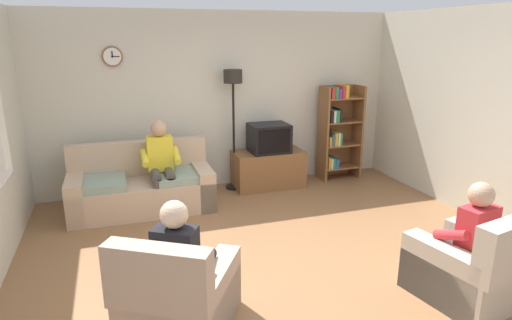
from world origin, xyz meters
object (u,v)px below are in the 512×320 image
object	(u,v)px
tv	(269,138)
bookshelf	(337,129)
armchair_near_window	(178,297)
floor_lamp	(233,97)
tv_stand	(268,169)
person_on_couch	(161,161)
person_in_right_armchair	(466,234)
couch	(142,188)
armchair_near_bookshelf	(470,269)
person_in_left_armchair	(181,257)

from	to	relation	value
tv	bookshelf	size ratio (longest dim) A/B	0.38
armchair_near_window	floor_lamp	bearing A→B (deg)	66.84
tv_stand	bookshelf	distance (m)	1.36
bookshelf	armchair_near_window	distance (m)	4.48
person_on_couch	person_in_right_armchair	size ratio (longest dim) A/B	1.11
tv_stand	person_on_couch	bearing A→B (deg)	-165.09
floor_lamp	bookshelf	bearing A→B (deg)	-0.95
armchair_near_window	person_in_right_armchair	distance (m)	2.60
bookshelf	person_on_couch	world-z (taller)	bookshelf
armchair_near_window	person_on_couch	size ratio (longest dim) A/B	0.94
couch	tv_stand	size ratio (longest dim) A/B	1.73
armchair_near_bookshelf	person_in_right_armchair	size ratio (longest dim) A/B	0.91
bookshelf	person_in_left_armchair	distance (m)	4.37
floor_lamp	armchair_near_bookshelf	bearing A→B (deg)	-71.26
tv_stand	armchair_near_window	world-z (taller)	armchair_near_window
bookshelf	floor_lamp	bearing A→B (deg)	179.05
armchair_near_bookshelf	person_in_left_armchair	world-z (taller)	person_in_left_armchair
armchair_near_bookshelf	person_on_couch	bearing A→B (deg)	128.26
bookshelf	armchair_near_bookshelf	bearing A→B (deg)	-98.85
armchair_near_bookshelf	person_on_couch	size ratio (longest dim) A/B	0.82
couch	armchair_near_bookshelf	size ratio (longest dim) A/B	1.87
couch	person_on_couch	bearing A→B (deg)	-21.89
tv	person_in_right_armchair	distance (m)	3.45
floor_lamp	armchair_near_bookshelf	xyz separation A→B (m)	(1.22, -3.59, -1.16)
couch	tv	xyz separation A→B (m)	(1.98, 0.32, 0.49)
couch	person_in_left_armchair	world-z (taller)	person_in_left_armchair
tv_stand	floor_lamp	bearing A→B (deg)	169.48
floor_lamp	person_on_couch	bearing A→B (deg)	-154.77
bookshelf	person_in_right_armchair	size ratio (longest dim) A/B	1.41
bookshelf	person_on_couch	bearing A→B (deg)	-169.91
couch	armchair_near_window	bearing A→B (deg)	-88.21
tv_stand	armchair_near_bookshelf	size ratio (longest dim) A/B	1.08
tv	person_on_couch	distance (m)	1.77
couch	bookshelf	size ratio (longest dim) A/B	1.21
couch	floor_lamp	bearing A→B (deg)	17.02
person_on_couch	person_in_right_armchair	bearing A→B (deg)	-51.13
tv	bookshelf	xyz separation A→B (m)	(1.24, 0.09, 0.04)
floor_lamp	person_in_left_armchair	world-z (taller)	floor_lamp
tv	armchair_near_window	xyz separation A→B (m)	(-1.90, -3.06, -0.51)
floor_lamp	person_in_right_armchair	distance (m)	3.80
tv_stand	tv	bearing A→B (deg)	-90.00
bookshelf	armchair_near_bookshelf	size ratio (longest dim) A/B	1.55
floor_lamp	person_in_right_armchair	size ratio (longest dim) A/B	1.65
person_on_couch	person_in_left_armchair	world-z (taller)	person_on_couch
tv	armchair_near_bookshelf	bearing A→B (deg)	-78.83
tv_stand	tv	xyz separation A→B (m)	(-0.00, -0.02, 0.51)
floor_lamp	person_in_right_armchair	xyz separation A→B (m)	(1.20, -3.50, -0.85)
tv	armchair_near_bookshelf	xyz separation A→B (m)	(0.68, -3.47, -0.51)
person_in_right_armchair	bookshelf	bearing A→B (deg)	80.66
armchair_near_bookshelf	person_on_couch	world-z (taller)	person_on_couch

